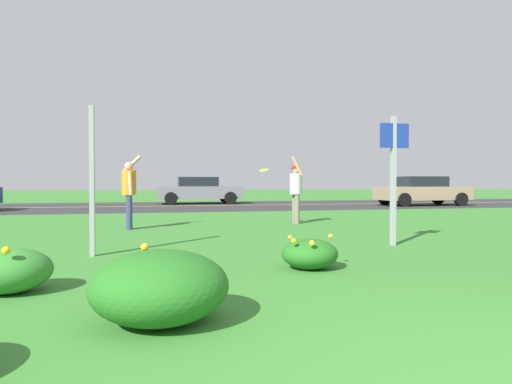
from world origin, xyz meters
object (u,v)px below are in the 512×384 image
at_px(sign_post_by_roadside, 394,167).
at_px(person_thrower_orange_shirt, 129,189).
at_px(person_catcher_red_cap_gray_shirt, 296,188).
at_px(frisbee_lime, 264,170).
at_px(car_gray_center_left, 199,190).
at_px(car_tan_center_right, 422,191).
at_px(sign_post_near_path, 92,181).

relative_size(sign_post_by_roadside, person_thrower_orange_shirt, 1.28).
height_order(person_catcher_red_cap_gray_shirt, frisbee_lime, person_catcher_red_cap_gray_shirt).
bearing_deg(sign_post_by_roadside, car_gray_center_left, 96.85).
bearing_deg(car_tan_center_right, car_gray_center_left, 158.46).
bearing_deg(sign_post_near_path, person_catcher_red_cap_gray_shirt, 43.26).
bearing_deg(frisbee_lime, car_tan_center_right, 39.12).
distance_m(person_thrower_orange_shirt, car_gray_center_left, 12.93).
distance_m(person_catcher_red_cap_gray_shirt, frisbee_lime, 1.21).
distance_m(sign_post_by_roadside, car_gray_center_left, 16.63).
bearing_deg(sign_post_by_roadside, car_tan_center_right, 54.44).
bearing_deg(frisbee_lime, person_catcher_red_cap_gray_shirt, 23.96).
bearing_deg(sign_post_by_roadside, sign_post_near_path, -179.74).
height_order(person_catcher_red_cap_gray_shirt, car_gray_center_left, person_catcher_red_cap_gray_shirt).
bearing_deg(sign_post_by_roadside, person_thrower_orange_shirt, 141.23).
bearing_deg(sign_post_near_path, frisbee_lime, 47.12).
height_order(sign_post_by_roadside, car_gray_center_left, sign_post_by_roadside).
bearing_deg(sign_post_near_path, car_gray_center_left, 79.20).
height_order(person_thrower_orange_shirt, frisbee_lime, person_thrower_orange_shirt).
bearing_deg(person_catcher_red_cap_gray_shirt, car_tan_center_right, 40.50).
distance_m(frisbee_lime, car_tan_center_right, 13.15).
xyz_separation_m(sign_post_by_roadside, car_tan_center_right, (8.76, 12.25, -0.68)).
relative_size(person_thrower_orange_shirt, car_gray_center_left, 0.40).
xyz_separation_m(sign_post_by_roadside, frisbee_lime, (-1.42, 3.97, 0.04)).
xyz_separation_m(frisbee_lime, car_gray_center_left, (-0.56, 12.52, -0.72)).
relative_size(person_thrower_orange_shirt, car_tan_center_right, 0.40).
distance_m(sign_post_near_path, person_thrower_orange_shirt, 3.92).
bearing_deg(frisbee_lime, car_gray_center_left, 92.56).
bearing_deg(car_tan_center_right, sign_post_by_roadside, -125.56).
bearing_deg(person_thrower_orange_shirt, car_tan_center_right, 31.63).
bearing_deg(person_catcher_red_cap_gray_shirt, sign_post_by_roadside, -84.73).
xyz_separation_m(sign_post_near_path, car_tan_center_right, (13.89, 12.28, -0.42)).
height_order(car_gray_center_left, car_tan_center_right, same).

